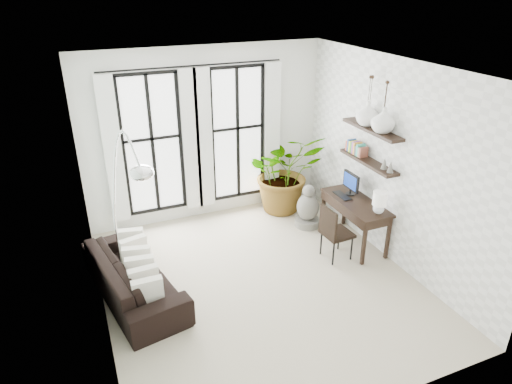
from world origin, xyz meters
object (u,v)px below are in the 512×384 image
desk_chair (333,230)px  buddha (308,209)px  sofa (133,276)px  plant (284,171)px  arc_lamp (125,172)px  desk (357,206)px

desk_chair → buddha: size_ratio=1.14×
desk_chair → sofa: bearing=171.9°
plant → buddha: plant is taller
plant → arc_lamp: arc_lamp is taller
sofa → desk_chair: bearing=-106.0°
buddha → arc_lamp: bearing=-170.4°
sofa → buddha: buddha is taller
desk → buddha: 1.07m
sofa → desk: size_ratio=1.62×
desk_chair → plant: bearing=85.4°
plant → sofa: bearing=-153.0°
plant → arc_lamp: bearing=-156.6°
buddha → desk_chair: bearing=-98.2°
sofa → desk: (3.74, -0.06, 0.43)m
sofa → desk: bearing=-101.7°
plant → arc_lamp: 3.53m
desk_chair → desk: bearing=18.4°
plant → arc_lamp: (-3.11, -1.34, 1.01)m
plant → desk: 1.78m
desk_chair → arc_lamp: (-3.05, 0.58, 1.28)m
plant → desk_chair: plant is taller
sofa → plant: plant is taller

